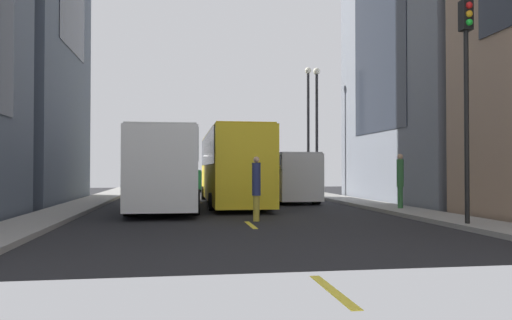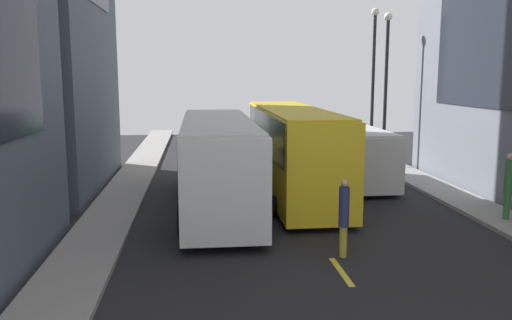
# 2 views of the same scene
# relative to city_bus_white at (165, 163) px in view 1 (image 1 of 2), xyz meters

# --- Properties ---
(ground_plane) EXTENTS (39.28, 39.28, 0.00)m
(ground_plane) POSITION_rel_city_bus_white_xyz_m (2.87, 5.54, -2.01)
(ground_plane) COLOR black
(sidewalk_west) EXTENTS (1.83, 44.00, 0.15)m
(sidewalk_west) POSITION_rel_city_bus_white_xyz_m (-3.86, 5.54, -1.93)
(sidewalk_west) COLOR gray
(sidewalk_west) RESTS_ON ground
(sidewalk_east) EXTENTS (1.83, 44.00, 0.15)m
(sidewalk_east) POSITION_rel_city_bus_white_xyz_m (9.59, 5.54, -1.93)
(sidewalk_east) COLOR gray
(sidewalk_east) RESTS_ON ground
(lane_stripe_0) EXTENTS (0.16, 2.00, 0.01)m
(lane_stripe_0) POSITION_rel_city_bus_white_xyz_m (2.87, -15.46, -2.00)
(lane_stripe_0) COLOR yellow
(lane_stripe_0) RESTS_ON ground
(lane_stripe_1) EXTENTS (0.16, 2.00, 0.01)m
(lane_stripe_1) POSITION_rel_city_bus_white_xyz_m (2.87, -7.06, -2.00)
(lane_stripe_1) COLOR yellow
(lane_stripe_1) RESTS_ON ground
(lane_stripe_2) EXTENTS (0.16, 2.00, 0.01)m
(lane_stripe_2) POSITION_rel_city_bus_white_xyz_m (2.87, 1.34, -2.00)
(lane_stripe_2) COLOR yellow
(lane_stripe_2) RESTS_ON ground
(lane_stripe_3) EXTENTS (0.16, 2.00, 0.01)m
(lane_stripe_3) POSITION_rel_city_bus_white_xyz_m (2.87, 9.74, -2.00)
(lane_stripe_3) COLOR yellow
(lane_stripe_3) RESTS_ON ground
(lane_stripe_4) EXTENTS (0.16, 2.00, 0.01)m
(lane_stripe_4) POSITION_rel_city_bus_white_xyz_m (2.87, 18.14, -2.00)
(lane_stripe_4) COLOR yellow
(lane_stripe_4) RESTS_ON ground
(lane_stripe_5) EXTENTS (0.16, 2.00, 0.01)m
(lane_stripe_5) POSITION_rel_city_bus_white_xyz_m (2.87, 26.54, -2.00)
(lane_stripe_5) COLOR yellow
(lane_stripe_5) RESTS_ON ground
(building_east_1) EXTENTS (8.12, 11.78, 16.25)m
(building_east_1) POSITION_rel_city_bus_white_xyz_m (14.72, 1.59, 6.12)
(building_east_1) COLOR slate
(building_east_1) RESTS_ON ground
(city_bus_white) EXTENTS (2.80, 11.19, 3.35)m
(city_bus_white) POSITION_rel_city_bus_white_xyz_m (0.00, 0.00, 0.00)
(city_bus_white) COLOR silver
(city_bus_white) RESTS_ON ground
(streetcar_yellow) EXTENTS (2.70, 12.05, 3.59)m
(streetcar_yellow) POSITION_rel_city_bus_white_xyz_m (3.20, 2.18, 0.12)
(streetcar_yellow) COLOR yellow
(streetcar_yellow) RESTS_ON ground
(delivery_van_white) EXTENTS (2.25, 6.12, 2.58)m
(delivery_van_white) POSITION_rel_city_bus_white_xyz_m (6.44, 3.45, -0.49)
(delivery_van_white) COLOR white
(delivery_van_white) RESTS_ON ground
(car_silver_0) EXTENTS (2.05, 4.55, 1.73)m
(car_silver_0) POSITION_rel_city_bus_white_xyz_m (3.84, 14.29, -0.99)
(car_silver_0) COLOR #B7BABF
(car_silver_0) RESTS_ON ground
(car_black_1) EXTENTS (1.91, 4.50, 1.63)m
(car_black_1) POSITION_rel_city_bus_white_xyz_m (6.33, 10.31, -1.05)
(car_black_1) COLOR black
(car_black_1) RESTS_ON ground
(car_green_2) EXTENTS (1.95, 4.36, 1.67)m
(car_green_2) POSITION_rel_city_bus_white_xyz_m (1.35, 17.12, -1.02)
(car_green_2) COLOR #1E7238
(car_green_2) RESTS_ON ground
(pedestrian_crossing_mid) EXTENTS (0.29, 0.29, 2.18)m
(pedestrian_crossing_mid) POSITION_rel_city_bus_white_xyz_m (3.21, -5.94, -0.83)
(pedestrian_crossing_mid) COLOR gold
(pedestrian_crossing_mid) RESTS_ON ground
(pedestrian_crossing_near) EXTENTS (0.28, 0.28, 2.23)m
(pedestrian_crossing_near) POSITION_rel_city_bus_white_xyz_m (9.60, -3.25, -0.64)
(pedestrian_crossing_near) COLOR #336B38
(pedestrian_crossing_near) RESTS_ON ground
(traffic_light_near_corner) EXTENTS (0.32, 0.44, 6.63)m
(traffic_light_near_corner) POSITION_rel_city_bus_white_xyz_m (9.08, -8.88, 2.69)
(traffic_light_near_corner) COLOR black
(traffic_light_near_corner) RESTS_ON ground
(streetlamp_near) EXTENTS (0.44, 0.44, 8.02)m
(streetlamp_near) POSITION_rel_city_bus_white_xyz_m (9.18, 7.76, 2.97)
(streetlamp_near) COLOR black
(streetlamp_near) RESTS_ON ground
(streetlamp_far) EXTENTS (0.44, 0.44, 8.49)m
(streetlamp_far) POSITION_rel_city_bus_white_xyz_m (9.18, 9.86, 3.22)
(streetlamp_far) COLOR black
(streetlamp_far) RESTS_ON ground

